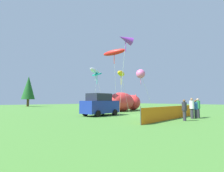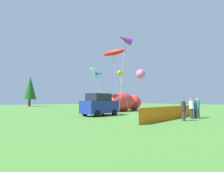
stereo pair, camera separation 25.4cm
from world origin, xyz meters
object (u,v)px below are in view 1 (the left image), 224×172
parked_car (100,105)px  kite_teal_diamond (97,75)px  spectator_in_blue_shirt (184,109)px  spectator_in_grey_shirt (192,107)px  folding_chair (171,110)px  kite_purple_delta (126,39)px  kite_white_ghost (95,71)px  kite_pink_octopus (141,74)px  kite_yellow_hero (121,74)px  inflatable_cat (124,102)px  spectator_in_yellow_shirt (196,108)px  kite_red_lizard (114,53)px  spectator_in_white_shirt (198,107)px

parked_car → kite_teal_diamond: (2.57, 3.96, 3.84)m
spectator_in_blue_shirt → spectator_in_grey_shirt: spectator_in_grey_shirt is taller
folding_chair → spectator_in_grey_shirt: size_ratio=0.52×
kite_purple_delta → kite_white_ghost: bearing=77.0°
kite_pink_octopus → kite_yellow_hero: kite_pink_octopus is taller
spectator_in_blue_shirt → kite_purple_delta: (-1.17, 5.15, 6.68)m
parked_car → kite_purple_delta: (0.84, -2.94, 6.46)m
inflatable_cat → kite_yellow_hero: bearing=-154.2°
kite_white_ghost → spectator_in_blue_shirt: bearing=-92.2°
spectator_in_yellow_shirt → spectator_in_grey_shirt: bearing=161.8°
spectator_in_yellow_shirt → kite_purple_delta: size_ratio=0.20×
parked_car → kite_pink_octopus: 6.37m
folding_chair → kite_teal_diamond: size_ratio=0.18×
kite_yellow_hero → kite_red_lizard: bearing=171.3°
spectator_in_white_shirt → kite_pink_octopus: kite_pink_octopus is taller
kite_purple_delta → inflatable_cat: bearing=44.9°
parked_car → spectator_in_blue_shirt: (2.01, -8.08, -0.21)m
kite_yellow_hero → kite_white_ghost: bearing=93.2°
inflatable_cat → spectator_in_grey_shirt: size_ratio=4.54×
parked_car → folding_chair: 7.81m
kite_red_lizard → kite_teal_diamond: bearing=79.8°
spectator_in_yellow_shirt → kite_white_ghost: bearing=99.5°
spectator_in_grey_shirt → kite_white_ghost: bearing=97.7°
kite_pink_octopus → kite_purple_delta: size_ratio=0.65×
spectator_in_blue_shirt → kite_purple_delta: size_ratio=0.20×
kite_pink_octopus → inflatable_cat: bearing=62.9°
kite_teal_diamond → kite_purple_delta: kite_purple_delta is taller
inflatable_cat → spectator_in_white_shirt: bearing=-117.0°
kite_white_ghost → parked_car: bearing=-120.4°
parked_car → folding_chair: bearing=-43.4°
inflatable_cat → kite_teal_diamond: bearing=165.2°
kite_teal_diamond → kite_purple_delta: size_ratio=0.64×
parked_car → spectator_in_yellow_shirt: bearing=-67.5°
spectator_in_blue_shirt → folding_chair: bearing=39.3°
kite_yellow_hero → spectator_in_blue_shirt: bearing=-95.5°
spectator_in_white_shirt → kite_red_lizard: bearing=115.1°
inflatable_cat → spectator_in_yellow_shirt: size_ratio=4.98×
inflatable_cat → spectator_in_yellow_shirt: inflatable_cat is taller
spectator_in_grey_shirt → kite_red_lizard: (-2.30, 7.51, 6.01)m
spectator_in_white_shirt → kite_teal_diamond: 12.71m
spectator_in_yellow_shirt → spectator_in_white_shirt: spectator_in_white_shirt is taller
kite_red_lizard → kite_white_ghost: kite_red_lizard is taller
inflatable_cat → kite_red_lizard: kite_red_lizard is taller
inflatable_cat → spectator_in_white_shirt: (-2.47, -11.78, -0.31)m
kite_red_lizard → kite_white_ghost: bearing=81.3°
parked_car → spectator_in_white_shirt: parked_car is taller
parked_car → kite_yellow_hero: 4.50m
spectator_in_blue_shirt → kite_white_ghost: kite_white_ghost is taller
kite_teal_diamond → spectator_in_blue_shirt: bearing=-92.6°
inflatable_cat → kite_white_ghost: size_ratio=1.36×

